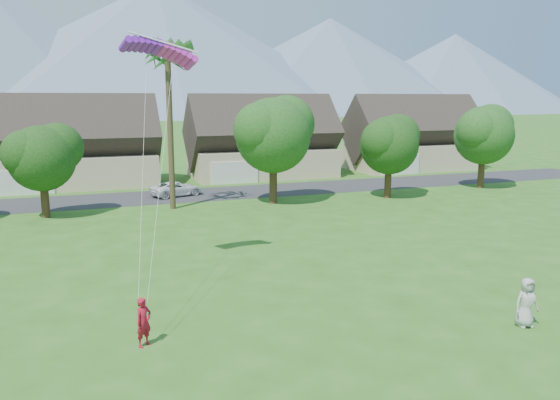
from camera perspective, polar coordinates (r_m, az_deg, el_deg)
name	(u,v)px	position (r m, az deg, el deg)	size (l,w,h in m)	color
ground	(395,383)	(17.52, 11.90, -18.17)	(500.00, 500.00, 0.00)	#2D6019
street	(186,195)	(48.38, -9.81, 0.49)	(90.00, 7.00, 0.01)	#2D2D30
kite_flyer	(144,322)	(19.58, -14.06, -12.28)	(0.63, 0.41, 1.72)	#A81326
watcher	(526,302)	(22.43, 24.36, -9.73)	(0.91, 0.59, 1.87)	#B4B3AF
parked_car	(177,189)	(48.15, -10.76, 1.16)	(2.08, 4.50, 1.25)	silver
mountain_ridge	(117,53)	(274.34, -16.64, 14.49)	(540.00, 240.00, 70.00)	slate
houses_row	(173,147)	(56.82, -11.07, 5.43)	(72.75, 8.19, 8.86)	beige
tree_row	(184,145)	(41.61, -10.05, 5.64)	(62.27, 6.67, 8.45)	#47301C
fan_palm	(167,50)	(42.04, -11.70, 15.07)	(3.00, 3.00, 13.80)	#4C3D26
parafoil_kite	(160,48)	(26.22, -12.46, 15.23)	(3.50, 1.28, 0.50)	purple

